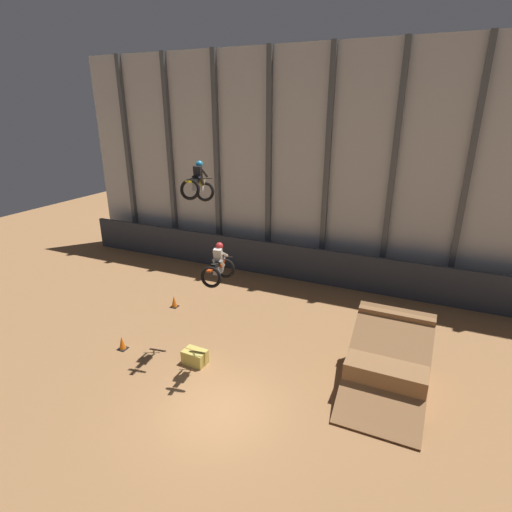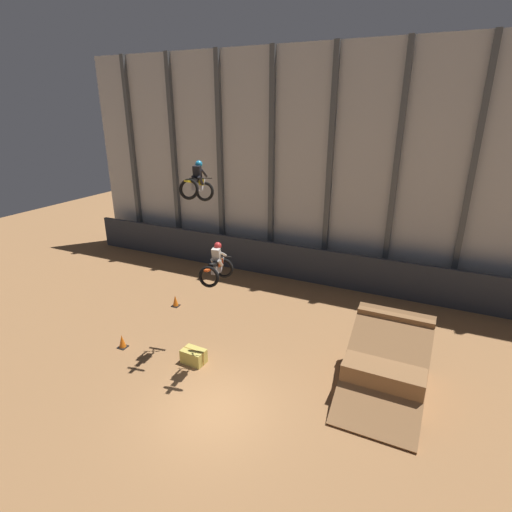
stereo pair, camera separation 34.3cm
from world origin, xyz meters
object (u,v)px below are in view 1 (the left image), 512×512
rider_bike_left_air (198,184)px  traffic_cone_near_ramp (122,343)px  dirt_ramp (388,362)px  hay_bale_trackside (195,357)px  traffic_cone_arena_edge (174,302)px  rider_bike_right_air (219,266)px

rider_bike_left_air → traffic_cone_near_ramp: 7.29m
dirt_ramp → hay_bale_trackside: bearing=-164.8°
dirt_ramp → hay_bale_trackside: size_ratio=4.54×
dirt_ramp → traffic_cone_arena_edge: 10.53m
dirt_ramp → hay_bale_trackside: dirt_ramp is taller
rider_bike_left_air → rider_bike_right_air: size_ratio=0.99×
traffic_cone_near_ramp → traffic_cone_arena_edge: 3.96m
hay_bale_trackside → rider_bike_right_air: bearing=11.6°
traffic_cone_near_ramp → hay_bale_trackside: size_ratio=0.62×
dirt_ramp → hay_bale_trackside: 7.18m
rider_bike_left_air → traffic_cone_arena_edge: (-3.19, 2.27, -6.45)m
rider_bike_right_air → hay_bale_trackside: 4.02m
rider_bike_left_air → traffic_cone_near_ramp: size_ratio=3.04×
hay_bale_trackside → traffic_cone_near_ramp: bearing=-173.0°
dirt_ramp → rider_bike_right_air: size_ratio=2.37×
traffic_cone_near_ramp → hay_bale_trackside: bearing=7.0°
traffic_cone_arena_edge → hay_bale_trackside: 4.97m
dirt_ramp → rider_bike_left_air: 9.30m
dirt_ramp → traffic_cone_arena_edge: dirt_ramp is taller
rider_bike_right_air → dirt_ramp: bearing=7.1°
traffic_cone_arena_edge → hay_bale_trackside: (3.47, -3.55, -0.00)m
dirt_ramp → rider_bike_right_air: 6.91m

